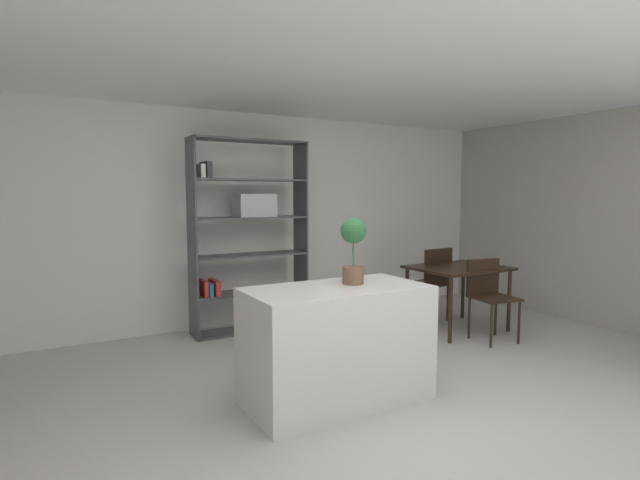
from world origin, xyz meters
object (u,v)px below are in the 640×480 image
Objects in this scene: potted_plant_on_island at (353,245)px; dining_chair_far at (432,278)px; dining_table at (458,273)px; kitchen_island at (337,344)px; dining_chair_near at (489,291)px; open_bookshelf at (247,229)px.

dining_chair_far is (2.10, 1.40, -0.64)m from potted_plant_on_island.
potted_plant_on_island is 0.50× the size of dining_table.
potted_plant_on_island reaches higher than kitchen_island.
potted_plant_on_island is 2.27m from dining_chair_near.
kitchen_island is 1.58× the size of dining_chair_near.
dining_chair_near is at bearing 13.82° from kitchen_island.
dining_chair_far is (0.00, 0.44, -0.11)m from dining_table.
dining_chair_far is at bearing 33.71° from potted_plant_on_island.
potted_plant_on_island is at bearing -157.76° from dining_chair_near.
dining_chair_near is (2.11, 0.51, -0.65)m from potted_plant_on_island.
dining_chair_far reaches higher than dining_chair_near.
potted_plant_on_island is 2.61m from dining_chair_far.
dining_table is 1.19× the size of dining_chair_near.
kitchen_island is 1.50× the size of dining_chair_far.
dining_table is (2.10, 0.96, -0.53)m from potted_plant_on_island.
open_bookshelf is 2.39× the size of dining_chair_far.
dining_chair_near is (0.01, -0.45, -0.13)m from dining_table.
dining_table is 0.47m from dining_chair_near.
potted_plant_on_island is at bearing 30.88° from dining_chair_far.
open_bookshelf is 2.50m from dining_table.
open_bookshelf is 2.36m from dining_chair_far.
kitchen_island reaches higher than dining_chair_near.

